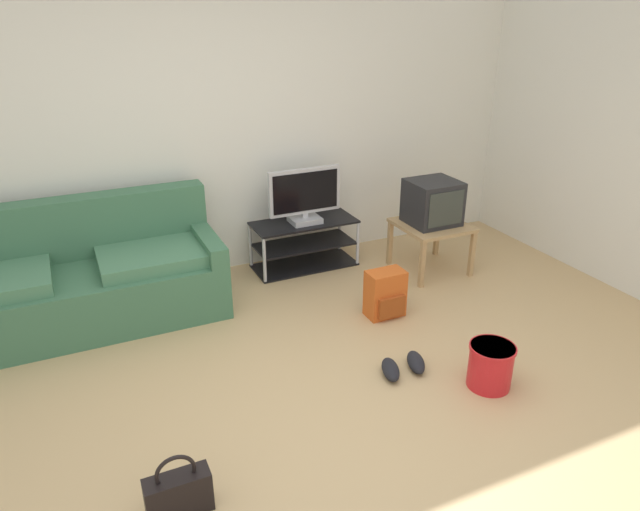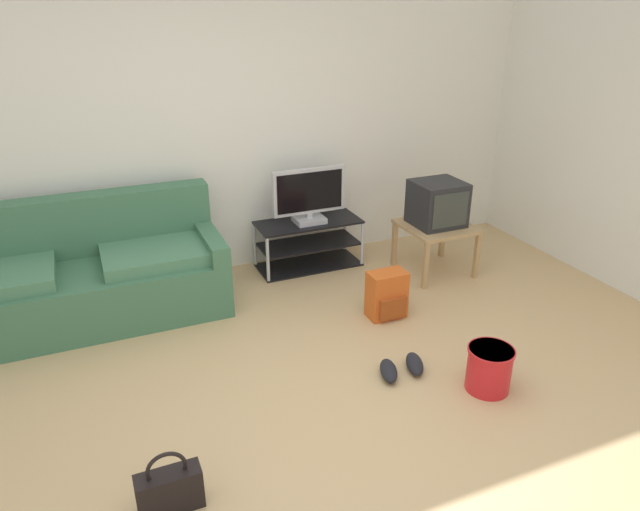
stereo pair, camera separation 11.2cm
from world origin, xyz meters
name	(u,v)px [view 2 (the right image)]	position (x,y,z in m)	size (l,w,h in m)	color
ground_plane	(329,428)	(0.00, 0.00, -0.01)	(9.00, 9.80, 0.02)	tan
wall_back	(213,121)	(0.00, 2.45, 1.35)	(9.00, 0.10, 2.70)	silver
wall_right	(634,128)	(3.05, 0.84, 1.35)	(0.10, 3.60, 2.70)	silver
couch	(81,278)	(-1.22, 1.93, 0.33)	(2.13, 0.83, 0.91)	#3D6B4C
tv_stand	(309,244)	(0.74, 2.13, 0.22)	(0.95, 0.41, 0.44)	black
flat_tv	(309,196)	(0.74, 2.11, 0.69)	(0.67, 0.22, 0.50)	#B2B2B7
side_table	(436,231)	(1.74, 1.57, 0.39)	(0.59, 0.59, 0.46)	tan
crt_tv	(437,203)	(1.74, 1.58, 0.65)	(0.43, 0.40, 0.39)	#232326
backpack	(387,295)	(0.94, 1.01, 0.18)	(0.29, 0.25, 0.38)	#CC561E
handbag	(169,489)	(-0.95, -0.24, 0.12)	(0.32, 0.12, 0.35)	black
cleaning_bucket	(489,368)	(1.09, -0.06, 0.16)	(0.30, 0.30, 0.29)	red
sneakers_pair	(402,367)	(0.67, 0.30, 0.04)	(0.39, 0.27, 0.09)	black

